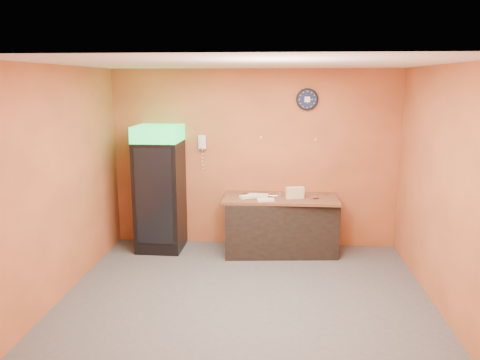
# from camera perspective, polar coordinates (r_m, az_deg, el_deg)

# --- Properties ---
(floor) EXTENTS (4.50, 4.50, 0.00)m
(floor) POSITION_cam_1_polar(r_m,az_deg,el_deg) (5.92, 0.71, -14.17)
(floor) COLOR #47474C
(floor) RESTS_ON ground
(back_wall) EXTENTS (4.50, 0.02, 2.80)m
(back_wall) POSITION_cam_1_polar(r_m,az_deg,el_deg) (7.41, 1.77, 2.58)
(back_wall) COLOR #D46B3B
(back_wall) RESTS_ON floor
(left_wall) EXTENTS (0.02, 4.00, 2.80)m
(left_wall) POSITION_cam_1_polar(r_m,az_deg,el_deg) (6.03, -21.12, -0.41)
(left_wall) COLOR #D46B3B
(left_wall) RESTS_ON floor
(right_wall) EXTENTS (0.02, 4.00, 2.80)m
(right_wall) POSITION_cam_1_polar(r_m,az_deg,el_deg) (5.76, 23.69, -1.16)
(right_wall) COLOR #D46B3B
(right_wall) RESTS_ON floor
(ceiling) EXTENTS (4.50, 4.00, 0.02)m
(ceiling) POSITION_cam_1_polar(r_m,az_deg,el_deg) (5.32, 0.79, 14.04)
(ceiling) COLOR white
(ceiling) RESTS_ON back_wall
(beverage_cooler) EXTENTS (0.70, 0.71, 1.95)m
(beverage_cooler) POSITION_cam_1_polar(r_m,az_deg,el_deg) (7.33, -9.80, -1.26)
(beverage_cooler) COLOR black
(beverage_cooler) RESTS_ON floor
(prep_counter) EXTENTS (1.75, 0.90, 0.84)m
(prep_counter) POSITION_cam_1_polar(r_m,az_deg,el_deg) (7.26, 4.90, -5.59)
(prep_counter) COLOR black
(prep_counter) RESTS_ON floor
(wall_clock) EXTENTS (0.34, 0.06, 0.34)m
(wall_clock) POSITION_cam_1_polar(r_m,az_deg,el_deg) (7.29, 8.19, 9.71)
(wall_clock) COLOR black
(wall_clock) RESTS_ON back_wall
(wall_phone) EXTENTS (0.12, 0.10, 0.22)m
(wall_phone) POSITION_cam_1_polar(r_m,az_deg,el_deg) (7.40, -4.63, 4.62)
(wall_phone) COLOR white
(wall_phone) RESTS_ON back_wall
(butcher_paper) EXTENTS (1.74, 0.80, 0.04)m
(butcher_paper) POSITION_cam_1_polar(r_m,az_deg,el_deg) (7.14, 4.96, -2.21)
(butcher_paper) COLOR brown
(butcher_paper) RESTS_ON prep_counter
(sub_roll_stack) EXTENTS (0.28, 0.17, 0.17)m
(sub_roll_stack) POSITION_cam_1_polar(r_m,az_deg,el_deg) (7.06, 6.72, -1.54)
(sub_roll_stack) COLOR beige
(sub_roll_stack) RESTS_ON butcher_paper
(wrapped_sandwich_left) EXTENTS (0.29, 0.23, 0.04)m
(wrapped_sandwich_left) POSITION_cam_1_polar(r_m,az_deg,el_deg) (7.06, 1.05, -2.02)
(wrapped_sandwich_left) COLOR silver
(wrapped_sandwich_left) RESTS_ON butcher_paper
(wrapped_sandwich_mid) EXTENTS (0.26, 0.15, 0.04)m
(wrapped_sandwich_mid) POSITION_cam_1_polar(r_m,az_deg,el_deg) (6.87, 3.13, -2.44)
(wrapped_sandwich_mid) COLOR silver
(wrapped_sandwich_mid) RESTS_ON butcher_paper
(wrapped_sandwich_right) EXTENTS (0.31, 0.15, 0.04)m
(wrapped_sandwich_right) POSITION_cam_1_polar(r_m,az_deg,el_deg) (7.11, 2.24, -1.91)
(wrapped_sandwich_right) COLOR silver
(wrapped_sandwich_right) RESTS_ON butcher_paper
(kitchen_tool) EXTENTS (0.06, 0.06, 0.06)m
(kitchen_tool) POSITION_cam_1_polar(r_m,az_deg,el_deg) (7.14, 4.83, -1.78)
(kitchen_tool) COLOR silver
(kitchen_tool) RESTS_ON butcher_paper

